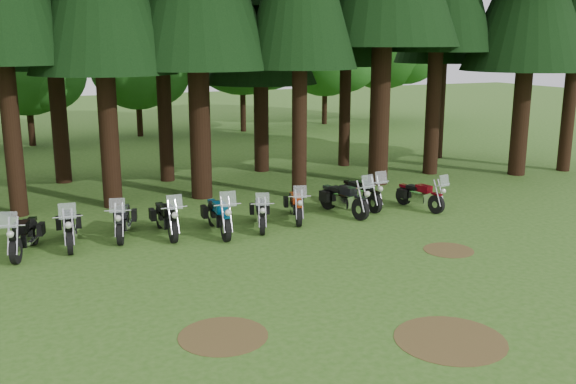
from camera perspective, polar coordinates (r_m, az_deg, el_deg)
name	(u,v)px	position (r m, az deg, el deg)	size (l,w,h in m)	color
ground	(313,280)	(15.86, 2.24, -7.84)	(120.00, 120.00, 0.00)	#2D5818
decid_3	(31,64)	(38.41, -21.88, 10.51)	(6.12, 5.95, 7.65)	black
decid_4	(142,64)	(40.41, -12.88, 11.00)	(5.93, 5.76, 7.41)	black
decid_5	(249,33)	(41.71, -3.50, 13.91)	(8.45, 8.21, 10.56)	black
decid_6	(331,49)	(45.63, 3.81, 12.55)	(7.06, 6.86, 8.82)	black
decid_7	(389,34)	(47.82, 8.95, 13.68)	(8.44, 8.20, 10.55)	black
dirt_patch_0	(223,336)	(13.10, -5.79, -12.60)	(1.80, 1.80, 0.01)	#4C3D1E
dirt_patch_1	(449,250)	(18.58, 14.08, -5.03)	(1.40, 1.40, 0.01)	#4C3D1E
dirt_patch_2	(450,340)	(13.27, 14.21, -12.60)	(2.20, 2.20, 0.01)	#4C3D1E
motorcycle_0	(24,236)	(19.01, -22.40, -3.68)	(1.02, 2.34, 1.49)	black
motorcycle_1	(69,229)	(19.32, -18.89, -3.09)	(0.55, 2.43, 1.52)	black
motorcycle_2	(123,221)	(19.72, -14.45, -2.54)	(0.93, 2.29, 1.46)	black
motorcycle_3	(166,219)	(19.61, -10.76, -2.39)	(0.45, 2.37, 1.50)	black
motorcycle_4	(219,217)	(19.55, -6.17, -2.20)	(0.55, 2.51, 1.57)	black
motorcycle_5	(261,214)	(20.05, -2.45, -1.94)	(0.95, 2.14, 1.37)	black
motorcycle_6	(296,206)	(20.90, 0.69, -1.28)	(0.93, 2.18, 1.39)	black
motorcycle_7	(344,199)	(21.64, 5.00, -0.67)	(0.75, 2.50, 1.57)	black
motorcycle_8	(361,194)	(22.61, 6.54, -0.16)	(0.49, 2.40, 1.51)	black
motorcycle_9	(420,196)	(22.76, 11.65, -0.36)	(0.71, 2.21, 1.39)	black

